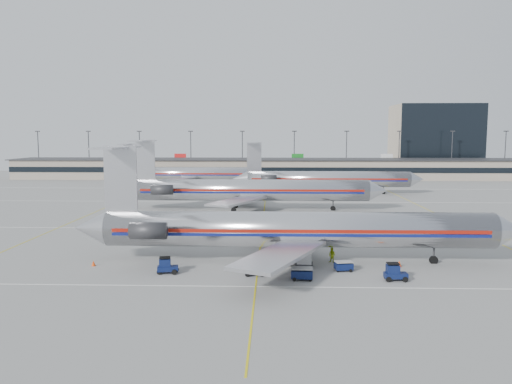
{
  "coord_description": "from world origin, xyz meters",
  "views": [
    {
      "loc": [
        1.45,
        -61.43,
        13.42
      ],
      "look_at": [
        -1.16,
        18.02,
        4.5
      ],
      "focal_mm": 35.0,
      "sensor_mm": 36.0,
      "label": 1
    }
  ],
  "objects_px": {
    "uld_container": "(304,258)",
    "tug_center": "(254,268)",
    "jet_foreground": "(289,229)",
    "belt_loader": "(289,260)",
    "jet_second_row": "(246,190)"
  },
  "relations": [
    {
      "from": "jet_second_row",
      "to": "uld_container",
      "type": "relative_size",
      "value": 26.02
    },
    {
      "from": "jet_foreground",
      "to": "jet_second_row",
      "type": "xyz_separation_m",
      "value": [
        -6.53,
        37.7,
        0.1
      ]
    },
    {
      "from": "jet_foreground",
      "to": "uld_container",
      "type": "relative_size",
      "value": 25.29
    },
    {
      "from": "belt_loader",
      "to": "tug_center",
      "type": "bearing_deg",
      "value": -135.79
    },
    {
      "from": "jet_foreground",
      "to": "tug_center",
      "type": "distance_m",
      "value": 6.96
    },
    {
      "from": "jet_second_row",
      "to": "tug_center",
      "type": "distance_m",
      "value": 43.16
    },
    {
      "from": "jet_foreground",
      "to": "uld_container",
      "type": "height_order",
      "value": "jet_foreground"
    },
    {
      "from": "tug_center",
      "to": "jet_foreground",
      "type": "bearing_deg",
      "value": 57.04
    },
    {
      "from": "jet_second_row",
      "to": "uld_container",
      "type": "xyz_separation_m",
      "value": [
        8.05,
        -39.51,
        -2.79
      ]
    },
    {
      "from": "tug_center",
      "to": "uld_container",
      "type": "height_order",
      "value": "uld_container"
    },
    {
      "from": "uld_container",
      "to": "jet_foreground",
      "type": "bearing_deg",
      "value": 134.38
    },
    {
      "from": "uld_container",
      "to": "tug_center",
      "type": "bearing_deg",
      "value": -141.6
    },
    {
      "from": "uld_container",
      "to": "belt_loader",
      "type": "xyz_separation_m",
      "value": [
        -1.56,
        0.5,
        -0.33
      ]
    },
    {
      "from": "uld_container",
      "to": "belt_loader",
      "type": "bearing_deg",
      "value": 166.54
    },
    {
      "from": "jet_foreground",
      "to": "belt_loader",
      "type": "xyz_separation_m",
      "value": [
        -0.03,
        -1.31,
        -3.01
      ]
    }
  ]
}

